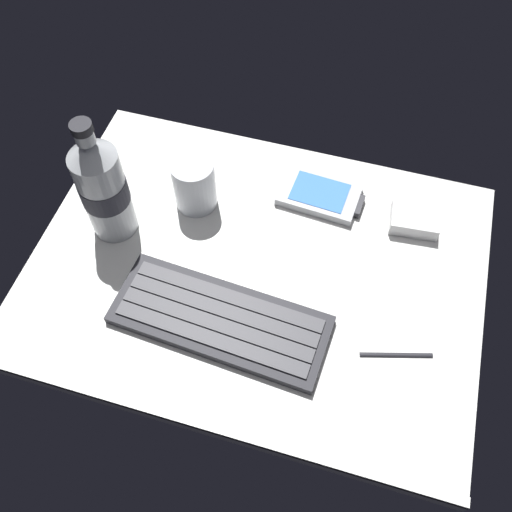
{
  "coord_description": "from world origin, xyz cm",
  "views": [
    {
      "loc": [
        11.65,
        -40.17,
        69.1
      ],
      "look_at": [
        0.0,
        0.0,
        3.0
      ],
      "focal_mm": 39.58,
      "sensor_mm": 36.0,
      "label": 1
    }
  ],
  "objects_px": {
    "handheld_device": "(320,195)",
    "stylus_pen": "(396,354)",
    "keyboard": "(220,319)",
    "charger_block": "(414,219)",
    "water_bottle": "(103,187)",
    "juice_cup": "(195,185)"
  },
  "relations": [
    {
      "from": "handheld_device",
      "to": "juice_cup",
      "type": "bearing_deg",
      "value": -161.67
    },
    {
      "from": "charger_block",
      "to": "handheld_device",
      "type": "bearing_deg",
      "value": 176.49
    },
    {
      "from": "juice_cup",
      "to": "charger_block",
      "type": "distance_m",
      "value": 0.33
    },
    {
      "from": "keyboard",
      "to": "juice_cup",
      "type": "xyz_separation_m",
      "value": [
        -0.1,
        0.19,
        0.03
      ]
    },
    {
      "from": "keyboard",
      "to": "water_bottle",
      "type": "height_order",
      "value": "water_bottle"
    },
    {
      "from": "juice_cup",
      "to": "stylus_pen",
      "type": "relative_size",
      "value": 0.89
    },
    {
      "from": "keyboard",
      "to": "handheld_device",
      "type": "distance_m",
      "value": 0.26
    },
    {
      "from": "handheld_device",
      "to": "water_bottle",
      "type": "xyz_separation_m",
      "value": [
        -0.28,
        -0.14,
        0.08
      ]
    },
    {
      "from": "keyboard",
      "to": "handheld_device",
      "type": "bearing_deg",
      "value": 71.53
    },
    {
      "from": "handheld_device",
      "to": "water_bottle",
      "type": "bearing_deg",
      "value": -154.28
    },
    {
      "from": "juice_cup",
      "to": "water_bottle",
      "type": "height_order",
      "value": "water_bottle"
    },
    {
      "from": "juice_cup",
      "to": "handheld_device",
      "type": "bearing_deg",
      "value": 18.33
    },
    {
      "from": "keyboard",
      "to": "water_bottle",
      "type": "distance_m",
      "value": 0.24
    },
    {
      "from": "handheld_device",
      "to": "keyboard",
      "type": "bearing_deg",
      "value": -108.47
    },
    {
      "from": "handheld_device",
      "to": "charger_block",
      "type": "xyz_separation_m",
      "value": [
        0.15,
        -0.01,
        0.0
      ]
    },
    {
      "from": "handheld_device",
      "to": "stylus_pen",
      "type": "height_order",
      "value": "handheld_device"
    },
    {
      "from": "handheld_device",
      "to": "stylus_pen",
      "type": "bearing_deg",
      "value": -56.03
    },
    {
      "from": "juice_cup",
      "to": "water_bottle",
      "type": "xyz_separation_m",
      "value": [
        -0.1,
        -0.08,
        0.05
      ]
    },
    {
      "from": "charger_block",
      "to": "juice_cup",
      "type": "bearing_deg",
      "value": -171.1
    },
    {
      "from": "keyboard",
      "to": "charger_block",
      "type": "distance_m",
      "value": 0.33
    },
    {
      "from": "handheld_device",
      "to": "stylus_pen",
      "type": "distance_m",
      "value": 0.27
    },
    {
      "from": "water_bottle",
      "to": "keyboard",
      "type": "bearing_deg",
      "value": -28.55
    }
  ]
}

